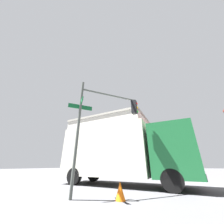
# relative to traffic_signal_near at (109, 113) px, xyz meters

# --- Properties ---
(traffic_signal_near) EXTENTS (2.51, 2.93, 5.05)m
(traffic_signal_near) POSITION_rel_traffic_signal_near_xyz_m (0.00, 0.00, 0.00)
(traffic_signal_near) COLOR #474C47
(traffic_signal_near) RESTS_ON ground_plane
(building_stucco) EXTENTS (16.30, 18.61, 10.60)m
(building_stucco) POSITION_rel_traffic_signal_near_xyz_m (-10.30, 23.34, 1.72)
(building_stucco) COLOR beige
(building_stucco) RESTS_ON ground_plane
(box_truck_second) EXTENTS (8.35, 2.73, 3.66)m
(box_truck_second) POSITION_rel_traffic_signal_near_xyz_m (-0.66, 2.92, -1.58)
(box_truck_second) COLOR #19592D
(box_truck_second) RESTS_ON ground_plane
(traffic_cone) EXTENTS (0.36, 0.36, 0.59)m
(traffic_cone) POSITION_rel_traffic_signal_near_xyz_m (0.71, -0.39, -3.29)
(traffic_cone) COLOR orange
(traffic_cone) RESTS_ON ground_plane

